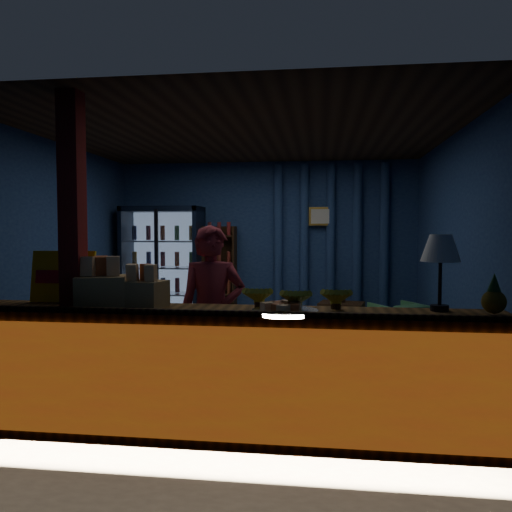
{
  "coord_description": "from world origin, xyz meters",
  "views": [
    {
      "loc": [
        0.84,
        -5.53,
        1.54
      ],
      "look_at": [
        0.15,
        -0.2,
        1.26
      ],
      "focal_mm": 35.0,
      "sensor_mm": 36.0,
      "label": 1
    }
  ],
  "objects": [
    {
      "name": "ground",
      "position": [
        0.0,
        0.0,
        0.0
      ],
      "size": [
        4.6,
        4.6,
        0.0
      ],
      "primitive_type": "plane",
      "color": "#515154",
      "rests_on": "ground"
    },
    {
      "name": "room_walls",
      "position": [
        0.0,
        0.0,
        1.57
      ],
      "size": [
        4.6,
        4.6,
        4.6
      ],
      "color": "navy",
      "rests_on": "ground"
    },
    {
      "name": "counter",
      "position": [
        0.0,
        -1.91,
        0.48
      ],
      "size": [
        4.4,
        0.57,
        0.99
      ],
      "color": "brown",
      "rests_on": "ground"
    },
    {
      "name": "support_post",
      "position": [
        -1.05,
        -1.9,
        1.3
      ],
      "size": [
        0.16,
        0.16,
        2.6
      ],
      "primitive_type": "cube",
      "color": "maroon",
      "rests_on": "ground"
    },
    {
      "name": "beverage_cooler",
      "position": [
        -1.55,
        1.92,
        0.93
      ],
      "size": [
        1.2,
        0.62,
        1.9
      ],
      "color": "black",
      "rests_on": "ground"
    },
    {
      "name": "bottle_shelf",
      "position": [
        -0.7,
        2.06,
        0.79
      ],
      "size": [
        0.5,
        0.28,
        1.6
      ],
      "color": "#3C2A13",
      "rests_on": "ground"
    },
    {
      "name": "curtain_folds",
      "position": [
        1.0,
        2.14,
        1.3
      ],
      "size": [
        1.74,
        0.14,
        2.5
      ],
      "color": "navy",
      "rests_on": "room_walls"
    },
    {
      "name": "framed_picture",
      "position": [
        0.85,
        2.1,
        1.75
      ],
      "size": [
        0.36,
        0.04,
        0.28
      ],
      "color": "gold",
      "rests_on": "room_walls"
    },
    {
      "name": "shopkeeper",
      "position": [
        -0.09,
        -1.31,
        0.79
      ],
      "size": [
        0.64,
        0.49,
        1.58
      ],
      "primitive_type": "imported",
      "rotation": [
        0.0,
        0.0,
        0.21
      ],
      "color": "maroon",
      "rests_on": "ground"
    },
    {
      "name": "green_chair",
      "position": [
        1.9,
        1.37,
        0.28
      ],
      "size": [
        0.82,
        0.83,
        0.56
      ],
      "primitive_type": "imported",
      "rotation": [
        0.0,
        0.0,
        3.63
      ],
      "color": "#5AB56D",
      "rests_on": "ground"
    },
    {
      "name": "side_table",
      "position": [
        1.14,
        1.43,
        0.27
      ],
      "size": [
        0.67,
        0.55,
        0.65
      ],
      "color": "#3C2A13",
      "rests_on": "ground"
    },
    {
      "name": "yellow_sign",
      "position": [
        -1.25,
        -1.69,
        1.16
      ],
      "size": [
        0.53,
        0.13,
        0.42
      ],
      "color": "yellow",
      "rests_on": "counter"
    },
    {
      "name": "snack_box_left",
      "position": [
        -0.84,
        -1.88,
        1.09
      ],
      "size": [
        0.45,
        0.41,
        0.39
      ],
      "color": "tan",
      "rests_on": "counter"
    },
    {
      "name": "snack_box_centre",
      "position": [
        -0.5,
        -1.86,
        1.07
      ],
      "size": [
        0.35,
        0.31,
        0.33
      ],
      "color": "tan",
      "rests_on": "counter"
    },
    {
      "name": "pastry_tray",
      "position": [
        0.6,
        -2.01,
        0.98
      ],
      "size": [
        0.48,
        0.48,
        0.08
      ],
      "color": "silver",
      "rests_on": "counter"
    },
    {
      "name": "banana_bunches",
      "position": [
        0.67,
        -1.83,
        1.04
      ],
      "size": [
        0.84,
        0.32,
        0.18
      ],
      "color": "gold",
      "rests_on": "counter"
    },
    {
      "name": "table_lamp",
      "position": [
        1.71,
        -1.76,
        1.39
      ],
      "size": [
        0.29,
        0.29,
        0.56
      ],
      "color": "black",
      "rests_on": "counter"
    },
    {
      "name": "pineapple",
      "position": [
        2.05,
        -1.89,
        1.07
      ],
      "size": [
        0.17,
        0.17,
        0.29
      ],
      "color": "olive",
      "rests_on": "counter"
    }
  ]
}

